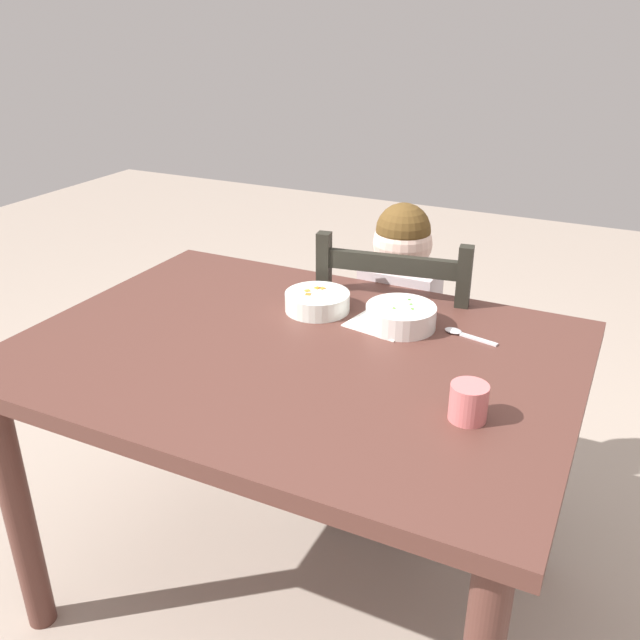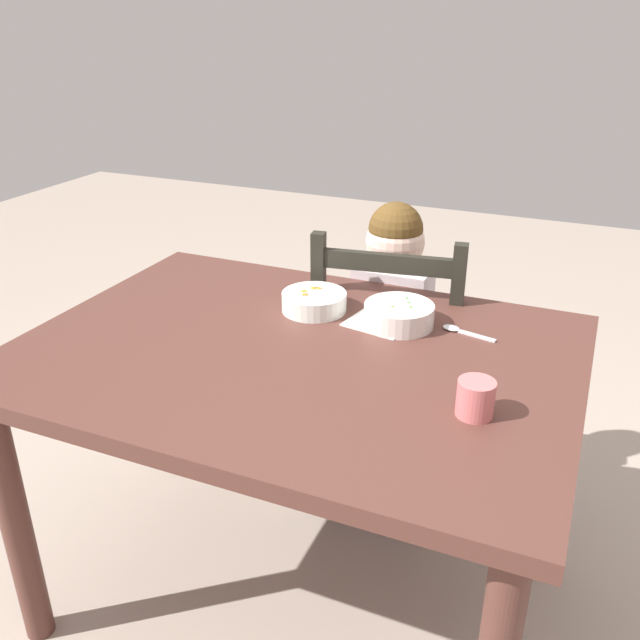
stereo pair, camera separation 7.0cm
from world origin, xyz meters
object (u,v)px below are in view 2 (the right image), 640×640
at_px(dining_chair, 390,368).
at_px(bowl_of_carrots, 314,301).
at_px(bowl_of_peas, 399,314).
at_px(child_figure, 389,314).
at_px(drinking_cup, 476,398).
at_px(dining_table, 296,388).
at_px(spoon, 459,330).

xyz_separation_m(dining_chair, bowl_of_carrots, (-0.12, -0.30, 0.32)).
distance_m(dining_chair, bowl_of_carrots, 0.46).
bearing_deg(bowl_of_peas, child_figure, 111.37).
bearing_deg(drinking_cup, bowl_of_carrots, 145.41).
bearing_deg(dining_table, bowl_of_peas, 49.63).
xyz_separation_m(dining_chair, drinking_cup, (0.36, -0.63, 0.34)).
bearing_deg(dining_table, bowl_of_carrots, 102.43).
xyz_separation_m(dining_chair, child_figure, (-0.01, -0.01, 0.19)).
bearing_deg(dining_table, child_figure, 82.42).
height_order(bowl_of_carrots, spoon, bowl_of_carrots).
height_order(dining_table, dining_chair, dining_chair).
relative_size(dining_table, drinking_cup, 17.28).
distance_m(dining_table, child_figure, 0.51).
xyz_separation_m(dining_table, child_figure, (0.07, 0.51, -0.00)).
relative_size(child_figure, bowl_of_peas, 5.65).
xyz_separation_m(bowl_of_peas, drinking_cup, (0.26, -0.33, 0.01)).
height_order(dining_chair, bowl_of_carrots, dining_chair).
height_order(dining_table, bowl_of_carrots, bowl_of_carrots).
bearing_deg(spoon, dining_table, -144.61).
height_order(dining_chair, drinking_cup, dining_chair).
xyz_separation_m(bowl_of_carrots, spoon, (0.38, 0.02, -0.02)).
xyz_separation_m(child_figure, drinking_cup, (0.37, -0.63, 0.15)).
bearing_deg(dining_table, spoon, 35.39).
height_order(dining_chair, child_figure, child_figure).
distance_m(spoon, drinking_cup, 0.37).
bearing_deg(bowl_of_peas, dining_table, -130.37).
xyz_separation_m(dining_table, bowl_of_carrots, (-0.05, 0.21, 0.13)).
height_order(child_figure, spoon, child_figure).
bearing_deg(child_figure, drinking_cup, -59.40).
distance_m(bowl_of_carrots, spoon, 0.38).
relative_size(child_figure, drinking_cup, 13.24).
height_order(child_figure, bowl_of_carrots, child_figure).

